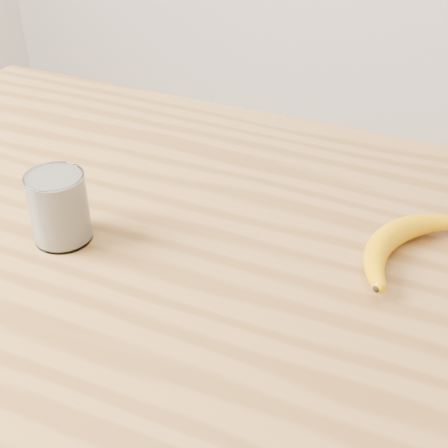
% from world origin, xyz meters
% --- Properties ---
extents(table, '(1.20, 0.80, 0.90)m').
position_xyz_m(table, '(0.00, 0.00, 0.77)').
color(table, olive).
rests_on(table, ground).
extents(smoothie_glass, '(0.08, 0.08, 0.10)m').
position_xyz_m(smoothie_glass, '(-0.09, -0.10, 0.95)').
color(smoothie_glass, white).
rests_on(smoothie_glass, table).
extents(banana, '(0.20, 0.30, 0.03)m').
position_xyz_m(banana, '(0.32, 0.07, 0.92)').
color(banana, '#D79400').
rests_on(banana, table).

